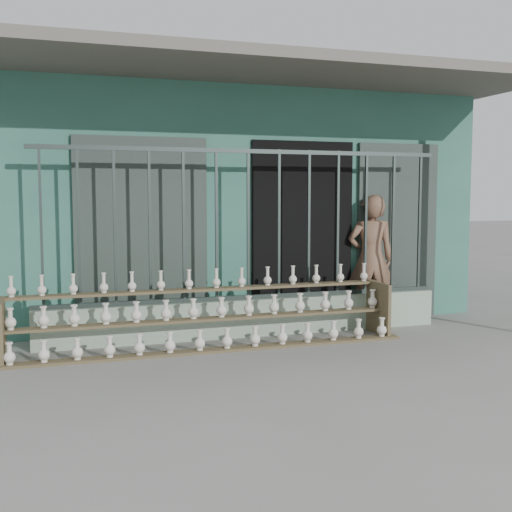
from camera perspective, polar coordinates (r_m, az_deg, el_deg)
name	(u,v)px	position (r m, az deg, el deg)	size (l,w,h in m)	color
ground	(286,362)	(6.65, 2.72, -9.39)	(60.00, 60.00, 0.00)	slate
workshop_building	(195,200)	(10.49, -5.49, 4.96)	(7.40, 6.60, 3.21)	#2F6353
parapet_wall	(248,317)	(7.80, -0.69, -5.48)	(5.00, 0.20, 0.45)	#8EA58E
security_fence	(248,225)	(7.67, -0.70, 2.80)	(5.00, 0.04, 1.80)	#283330
shelf_rack	(208,315)	(7.22, -4.29, -5.25)	(4.50, 0.68, 0.85)	brown
elderly_woman	(371,259)	(8.71, 10.18, -0.25)	(0.62, 0.41, 1.71)	brown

